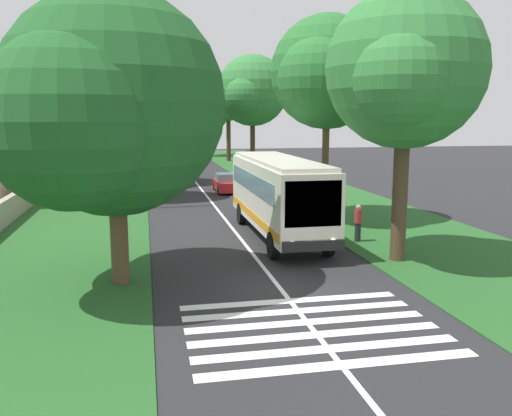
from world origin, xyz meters
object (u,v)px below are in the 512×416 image
(roadside_tree_left_2, at_px, (124,89))
(roadside_tree_left_4, at_px, (134,116))
(trailing_car_2, at_px, (174,171))
(utility_pole, at_px, (136,134))
(roadside_tree_right_2, at_px, (401,73))
(roadside_tree_right_1, at_px, (251,92))
(roadside_tree_left_0, at_px, (122,93))
(roadside_tree_left_1, at_px, (133,94))
(roadside_tree_right_0, at_px, (323,76))
(roadside_tree_right_4, at_px, (209,113))
(roadside_tree_left_3, at_px, (106,110))
(roadside_tree_right_3, at_px, (227,103))
(trailing_car_0, at_px, (227,183))
(pedestrian, at_px, (358,223))
(trailing_car_1, at_px, (175,177))
(coach_bus, at_px, (278,192))

(roadside_tree_left_2, height_order, roadside_tree_left_4, roadside_tree_left_2)
(trailing_car_2, xyz_separation_m, roadside_tree_left_4, (16.93, 3.76, 5.03))
(utility_pole, bearing_deg, roadside_tree_right_2, -145.44)
(roadside_tree_right_1, bearing_deg, roadside_tree_right_2, 179.60)
(roadside_tree_left_0, relative_size, roadside_tree_left_1, 1.09)
(roadside_tree_left_1, xyz_separation_m, roadside_tree_right_0, (-29.97, -10.50, -0.16))
(roadside_tree_left_1, height_order, utility_pole, roadside_tree_left_1)
(roadside_tree_left_2, distance_m, roadside_tree_right_4, 42.29)
(roadside_tree_left_3, xyz_separation_m, roadside_tree_right_4, (60.82, -10.48, 0.35))
(roadside_tree_right_3, bearing_deg, roadside_tree_left_4, 99.81)
(trailing_car_0, distance_m, trailing_car_2, 10.69)
(roadside_tree_left_3, height_order, roadside_tree_right_2, roadside_tree_right_2)
(pedestrian, bearing_deg, roadside_tree_right_3, -1.30)
(roadside_tree_right_1, distance_m, roadside_tree_right_4, 29.04)
(trailing_car_1, relative_size, roadside_tree_right_3, 0.43)
(roadside_tree_right_0, height_order, pedestrian, roadside_tree_right_0)
(roadside_tree_left_1, bearing_deg, roadside_tree_left_2, 179.45)
(coach_bus, xyz_separation_m, roadside_tree_right_4, (54.65, -3.22, 4.05))
(roadside_tree_right_0, relative_size, roadside_tree_right_4, 1.22)
(coach_bus, height_order, trailing_car_1, coach_bus)
(roadside_tree_left_1, xyz_separation_m, roadside_tree_right_1, (-8.05, -10.84, -0.06))
(coach_bus, xyz_separation_m, trailing_car_1, (21.04, 3.67, -1.48))
(trailing_car_0, relative_size, roadside_tree_left_2, 0.42)
(coach_bus, bearing_deg, roadside_tree_left_2, 28.07)
(roadside_tree_left_1, relative_size, roadside_tree_right_2, 1.00)
(roadside_tree_left_3, bearing_deg, roadside_tree_left_2, 0.16)
(coach_bus, height_order, utility_pole, utility_pole)
(roadside_tree_right_3, xyz_separation_m, pedestrian, (-46.88, 1.06, -6.48))
(trailing_car_0, bearing_deg, roadside_tree_right_1, -21.14)
(trailing_car_2, bearing_deg, utility_pole, 169.45)
(roadside_tree_left_2, relative_size, roadside_tree_right_0, 0.94)
(trailing_car_0, bearing_deg, roadside_tree_left_2, 107.41)
(roadside_tree_left_2, distance_m, utility_pole, 5.16)
(coach_bus, xyz_separation_m, roadside_tree_left_2, (13.72, 7.32, 5.37))
(roadside_tree_right_0, relative_size, pedestrian, 6.49)
(trailing_car_0, height_order, roadside_tree_left_2, roadside_tree_left_2)
(trailing_car_0, distance_m, roadside_tree_left_0, 12.26)
(trailing_car_2, xyz_separation_m, roadside_tree_left_2, (-12.41, 3.87, 6.85))
(trailing_car_2, bearing_deg, roadside_tree_left_1, 25.84)
(trailing_car_1, relative_size, roadside_tree_right_4, 0.48)
(roadside_tree_left_2, bearing_deg, trailing_car_2, -17.31)
(roadside_tree_left_3, height_order, utility_pole, roadside_tree_left_3)
(roadside_tree_left_4, height_order, pedestrian, roadside_tree_left_4)
(utility_pole, bearing_deg, roadside_tree_left_1, 1.37)
(roadside_tree_left_4, bearing_deg, utility_pole, -178.87)
(roadside_tree_right_4, xyz_separation_m, pedestrian, (-56.47, -0.09, -5.29))
(coach_bus, distance_m, roadside_tree_right_0, 7.57)
(trailing_car_1, distance_m, roadside_tree_left_0, 8.20)
(coach_bus, bearing_deg, roadside_tree_left_4, 9.50)
(roadside_tree_right_1, bearing_deg, roadside_tree_left_1, 53.39)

